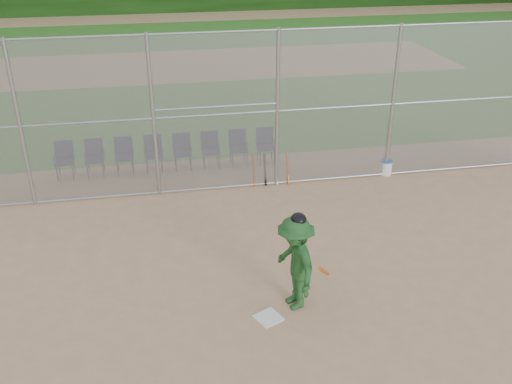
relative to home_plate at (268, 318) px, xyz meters
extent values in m
plane|color=tan|center=(0.29, 0.25, -0.01)|extent=(100.00, 100.00, 0.00)
plane|color=#2C671F|center=(0.29, 18.25, 0.00)|extent=(100.00, 100.00, 0.00)
plane|color=tan|center=(0.29, 18.25, 0.00)|extent=(24.00, 24.00, 0.00)
cube|color=gray|center=(0.29, 5.25, 1.99)|extent=(16.00, 0.02, 4.00)
cylinder|color=#9EA3A8|center=(0.29, 5.25, 3.94)|extent=(16.00, 0.05, 0.05)
cube|color=white|center=(0.00, 0.00, 0.00)|extent=(0.55, 0.55, 0.02)
imported|color=#205123|center=(0.52, 0.29, 0.89)|extent=(0.87, 1.27, 1.80)
ellipsoid|color=black|center=(0.52, 0.29, 1.76)|extent=(0.27, 0.30, 0.23)
cylinder|color=#DC5B14|center=(0.92, -0.11, 0.94)|extent=(0.42, 0.63, 0.59)
cylinder|color=white|center=(4.35, 5.33, 0.18)|extent=(0.31, 0.31, 0.37)
cylinder|color=#2654A5|center=(4.35, 5.33, 0.39)|extent=(0.33, 0.33, 0.05)
cylinder|color=#D84C14|center=(0.72, 5.34, 0.41)|extent=(0.06, 0.25, 0.84)
cylinder|color=black|center=(1.02, 5.34, 0.41)|extent=(0.06, 0.28, 0.84)
cylinder|color=#B2B2B7|center=(1.32, 5.34, 0.41)|extent=(0.06, 0.31, 0.83)
cylinder|color=#D84C14|center=(1.62, 5.34, 0.40)|extent=(0.06, 0.33, 0.82)
camera|label=1|loc=(-1.68, -7.79, 6.46)|focal=40.00mm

